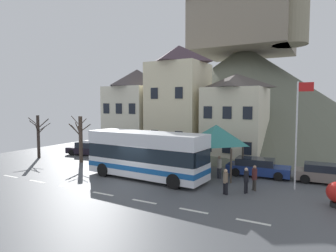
{
  "coord_description": "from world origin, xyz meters",
  "views": [
    {
      "loc": [
        11.71,
        -15.93,
        5.45
      ],
      "look_at": [
        0.55,
        4.86,
        3.69
      ],
      "focal_mm": 31.02,
      "sensor_mm": 36.0,
      "label": 1
    }
  ],
  "objects_px": {
    "pedestrian_00": "(219,166)",
    "flagpole": "(298,127)",
    "hilltop_castle": "(244,90)",
    "public_bench": "(199,162)",
    "townhouse_02": "(236,117)",
    "parked_car_00": "(257,167)",
    "bare_tree_00": "(80,138)",
    "pedestrian_01": "(246,179)",
    "transit_bus": "(146,155)",
    "bus_shelter": "(216,135)",
    "pedestrian_03": "(226,181)",
    "townhouse_00": "(137,110)",
    "bare_tree_01": "(38,135)",
    "parked_car_02": "(89,149)",
    "pedestrian_02": "(254,176)",
    "parked_car_01": "(133,154)",
    "parked_car_03": "(326,174)",
    "townhouse_01": "(179,101)"
  },
  "relations": [
    {
      "from": "pedestrian_00",
      "to": "flagpole",
      "type": "height_order",
      "value": "flagpole"
    },
    {
      "from": "hilltop_castle",
      "to": "public_bench",
      "type": "bearing_deg",
      "value": -86.52
    },
    {
      "from": "townhouse_02",
      "to": "parked_car_00",
      "type": "height_order",
      "value": "townhouse_02"
    },
    {
      "from": "bare_tree_00",
      "to": "pedestrian_01",
      "type": "bearing_deg",
      "value": -8.13
    },
    {
      "from": "transit_bus",
      "to": "bus_shelter",
      "type": "relative_size",
      "value": 2.4
    },
    {
      "from": "pedestrian_01",
      "to": "pedestrian_03",
      "type": "distance_m",
      "value": 1.34
    },
    {
      "from": "townhouse_00",
      "to": "pedestrian_01",
      "type": "bearing_deg",
      "value": -35.12
    },
    {
      "from": "townhouse_02",
      "to": "pedestrian_01",
      "type": "height_order",
      "value": "townhouse_02"
    },
    {
      "from": "parked_car_00",
      "to": "bare_tree_00",
      "type": "xyz_separation_m",
      "value": [
        -15.72,
        -2.5,
        1.62
      ]
    },
    {
      "from": "bus_shelter",
      "to": "bare_tree_01",
      "type": "bearing_deg",
      "value": -175.16
    },
    {
      "from": "parked_car_02",
      "to": "public_bench",
      "type": "relative_size",
      "value": 2.73
    },
    {
      "from": "public_bench",
      "to": "parked_car_00",
      "type": "bearing_deg",
      "value": -8.69
    },
    {
      "from": "bus_shelter",
      "to": "bare_tree_00",
      "type": "relative_size",
      "value": 0.89
    },
    {
      "from": "pedestrian_01",
      "to": "pedestrian_02",
      "type": "distance_m",
      "value": 0.88
    },
    {
      "from": "transit_bus",
      "to": "parked_car_01",
      "type": "height_order",
      "value": "transit_bus"
    },
    {
      "from": "townhouse_00",
      "to": "bus_shelter",
      "type": "bearing_deg",
      "value": -30.91
    },
    {
      "from": "townhouse_00",
      "to": "parked_car_03",
      "type": "relative_size",
      "value": 2.28
    },
    {
      "from": "townhouse_01",
      "to": "parked_car_00",
      "type": "bearing_deg",
      "value": -29.48
    },
    {
      "from": "pedestrian_00",
      "to": "pedestrian_03",
      "type": "xyz_separation_m",
      "value": [
        1.52,
        -3.43,
        -0.15
      ]
    },
    {
      "from": "transit_bus",
      "to": "pedestrian_03",
      "type": "relative_size",
      "value": 5.98
    },
    {
      "from": "pedestrian_02",
      "to": "flagpole",
      "type": "xyz_separation_m",
      "value": [
        2.31,
        1.48,
        3.1
      ]
    },
    {
      "from": "bus_shelter",
      "to": "parked_car_03",
      "type": "relative_size",
      "value": 0.94
    },
    {
      "from": "parked_car_01",
      "to": "flagpole",
      "type": "xyz_separation_m",
      "value": [
        14.97,
        -3.29,
        3.38
      ]
    },
    {
      "from": "pedestrian_02",
      "to": "townhouse_01",
      "type": "bearing_deg",
      "value": 136.98
    },
    {
      "from": "townhouse_01",
      "to": "hilltop_castle",
      "type": "height_order",
      "value": "hilltop_castle"
    },
    {
      "from": "bus_shelter",
      "to": "pedestrian_00",
      "type": "distance_m",
      "value": 2.4
    },
    {
      "from": "pedestrian_00",
      "to": "pedestrian_03",
      "type": "distance_m",
      "value": 3.76
    },
    {
      "from": "townhouse_02",
      "to": "pedestrian_03",
      "type": "height_order",
      "value": "townhouse_02"
    },
    {
      "from": "townhouse_00",
      "to": "bare_tree_00",
      "type": "bearing_deg",
      "value": -94.55
    },
    {
      "from": "pedestrian_00",
      "to": "pedestrian_02",
      "type": "distance_m",
      "value": 3.39
    },
    {
      "from": "parked_car_01",
      "to": "pedestrian_01",
      "type": "bearing_deg",
      "value": 154.02
    },
    {
      "from": "townhouse_00",
      "to": "parked_car_01",
      "type": "distance_m",
      "value": 7.27
    },
    {
      "from": "townhouse_02",
      "to": "pedestrian_01",
      "type": "xyz_separation_m",
      "value": [
        3.44,
        -10.16,
        -3.29
      ]
    },
    {
      "from": "townhouse_02",
      "to": "bare_tree_01",
      "type": "bearing_deg",
      "value": -155.39
    },
    {
      "from": "hilltop_castle",
      "to": "transit_bus",
      "type": "bearing_deg",
      "value": -91.55
    },
    {
      "from": "bus_shelter",
      "to": "public_bench",
      "type": "bearing_deg",
      "value": 137.08
    },
    {
      "from": "parked_car_00",
      "to": "bus_shelter",
      "type": "bearing_deg",
      "value": -157.87
    },
    {
      "from": "flagpole",
      "to": "pedestrian_00",
      "type": "bearing_deg",
      "value": 176.69
    },
    {
      "from": "parked_car_00",
      "to": "bare_tree_00",
      "type": "height_order",
      "value": "bare_tree_00"
    },
    {
      "from": "townhouse_02",
      "to": "pedestrian_01",
      "type": "relative_size",
      "value": 5.28
    },
    {
      "from": "pedestrian_03",
      "to": "bare_tree_01",
      "type": "bearing_deg",
      "value": 172.28
    },
    {
      "from": "transit_bus",
      "to": "flagpole",
      "type": "relative_size",
      "value": 1.36
    },
    {
      "from": "transit_bus",
      "to": "bare_tree_01",
      "type": "bearing_deg",
      "value": 176.49
    },
    {
      "from": "townhouse_02",
      "to": "bare_tree_01",
      "type": "xyz_separation_m",
      "value": [
        -17.98,
        -8.23,
        -1.85
      ]
    },
    {
      "from": "parked_car_00",
      "to": "parked_car_01",
      "type": "height_order",
      "value": "parked_car_00"
    },
    {
      "from": "townhouse_01",
      "to": "flagpole",
      "type": "xyz_separation_m",
      "value": [
        12.16,
        -7.72,
        -1.8
      ]
    },
    {
      "from": "bare_tree_01",
      "to": "parked_car_03",
      "type": "bearing_deg",
      "value": 6.77
    },
    {
      "from": "pedestrian_00",
      "to": "townhouse_00",
      "type": "bearing_deg",
      "value": 147.34
    },
    {
      "from": "parked_car_02",
      "to": "pedestrian_00",
      "type": "height_order",
      "value": "pedestrian_00"
    },
    {
      "from": "flagpole",
      "to": "public_bench",
      "type": "bearing_deg",
      "value": 157.82
    }
  ]
}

